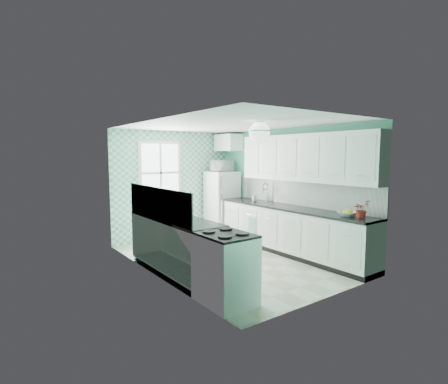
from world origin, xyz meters
TOP-DOWN VIEW (x-y plane):
  - floor at (0.00, 0.00)m, footprint 3.00×4.40m
  - ceiling at (0.00, 0.00)m, footprint 3.00×4.40m
  - wall_back at (0.00, 2.21)m, footprint 3.00×0.02m
  - wall_front at (0.00, -2.21)m, footprint 3.00×0.02m
  - wall_left at (-1.51, 0.00)m, footprint 0.02×4.40m
  - wall_right at (1.51, 0.00)m, footprint 0.02×4.40m
  - accent_wall at (0.00, 2.19)m, footprint 3.00×0.01m
  - window at (-0.35, 2.16)m, footprint 1.04×0.05m
  - backsplash_right at (1.49, -0.40)m, footprint 0.02×3.60m
  - backsplash_left at (-1.49, -0.07)m, footprint 0.02×2.15m
  - upper_cabinets_right at (1.33, -0.60)m, footprint 0.33×3.20m
  - upper_cabinet_fridge at (1.30, 1.83)m, footprint 0.40×0.74m
  - ceiling_light at (0.00, -0.80)m, footprint 0.34×0.34m
  - base_cabinets_right at (1.20, -0.40)m, footprint 0.60×3.60m
  - countertop_right at (1.19, -0.40)m, footprint 0.63×3.60m
  - base_cabinets_left at (-1.20, -0.07)m, footprint 0.60×2.15m
  - countertop_left at (-1.19, -0.07)m, footprint 0.63×2.15m
  - fridge at (1.11, 1.78)m, footprint 0.68×0.67m
  - stove at (-1.20, -1.49)m, footprint 0.61×0.76m
  - sink at (1.20, 0.47)m, footprint 0.54×0.46m
  - rug at (0.07, 0.60)m, footprint 0.71×0.93m
  - dish_towel at (0.89, 0.39)m, footprint 0.11×0.22m
  - fruit_bowl at (1.20, -1.67)m, footprint 0.32×0.32m
  - potted_plant at (1.20, -1.92)m, footprint 0.27×0.23m
  - soap_bottle at (1.25, 0.74)m, footprint 0.10×0.10m
  - microwave at (1.11, 1.78)m, footprint 0.52×0.37m

SIDE VIEW (x-z plane):
  - floor at x=0.00m, z-range -0.02..0.00m
  - rug at x=0.07m, z-range 0.00..0.01m
  - base_cabinets_right at x=1.20m, z-range 0.00..0.90m
  - base_cabinets_left at x=-1.20m, z-range 0.00..0.90m
  - dish_towel at x=0.89m, z-range 0.31..0.65m
  - stove at x=-1.20m, z-range 0.02..0.94m
  - fridge at x=1.11m, z-range 0.00..1.55m
  - countertop_right at x=1.19m, z-range 0.90..0.94m
  - countertop_left at x=-1.19m, z-range 0.90..0.94m
  - sink at x=1.20m, z-range 0.66..1.20m
  - fruit_bowl at x=1.20m, z-range 0.94..1.02m
  - soap_bottle at x=1.25m, z-range 0.94..1.12m
  - potted_plant at x=1.20m, z-range 0.94..1.23m
  - backsplash_right at x=1.49m, z-range 0.94..1.45m
  - backsplash_left at x=-1.49m, z-range 0.94..1.45m
  - wall_back at x=0.00m, z-range 0.00..2.50m
  - wall_front at x=0.00m, z-range 0.00..2.50m
  - wall_left at x=-1.51m, z-range 0.00..2.50m
  - wall_right at x=1.51m, z-range 0.00..2.50m
  - accent_wall at x=0.00m, z-range 0.00..2.50m
  - window at x=-0.35m, z-range 0.83..2.27m
  - microwave at x=1.11m, z-range 1.55..1.83m
  - upper_cabinets_right at x=1.33m, z-range 1.45..2.35m
  - upper_cabinet_fridge at x=1.30m, z-range 2.05..2.45m
  - ceiling_light at x=0.00m, z-range 2.15..2.50m
  - ceiling at x=0.00m, z-range 2.50..2.52m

